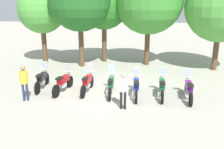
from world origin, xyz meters
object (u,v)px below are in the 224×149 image
object	(u,v)px
motorcycle_2	(87,82)
motorcycle_6	(189,89)
tree_3	(149,0)
motorcycle_4	(136,87)
motorcycle_3	(111,85)
tree_1	(80,0)
tree_4	(221,6)
motorcycle_0	(42,79)
person_0	(24,80)
motorcycle_1	(63,82)
tree_0	(42,10)
tree_2	(104,4)
person_1	(123,88)
motorcycle_5	(162,87)

from	to	relation	value
motorcycle_2	motorcycle_6	xyz separation A→B (m)	(5.00, -0.52, 0.00)
tree_3	motorcycle_2	bearing A→B (deg)	-119.00
motorcycle_4	tree_3	distance (m)	7.53
motorcycle_3	motorcycle_6	size ratio (longest dim) A/B	1.00
tree_1	tree_4	size ratio (longest dim) A/B	1.04
motorcycle_0	person_0	world-z (taller)	person_0
motorcycle_1	motorcycle_2	bearing A→B (deg)	-74.61
motorcycle_2	tree_0	bearing A→B (deg)	41.23
tree_2	motorcycle_0	bearing A→B (deg)	-112.03
person_0	tree_2	world-z (taller)	tree_2
person_1	tree_2	world-z (taller)	tree_2
motorcycle_4	motorcycle_5	world-z (taller)	same
motorcycle_1	tree_2	bearing A→B (deg)	0.13
motorcycle_4	tree_3	xyz separation A→B (m)	(0.77, 6.30, 4.05)
motorcycle_0	motorcycle_1	distance (m)	1.31
tree_0	tree_2	size ratio (longest dim) A/B	0.92
motorcycle_6	motorcycle_0	bearing A→B (deg)	87.92
person_0	tree_0	distance (m)	8.11
tree_0	person_1	bearing A→B (deg)	-51.40
tree_3	person_0	bearing A→B (deg)	-129.35
tree_1	tree_3	xyz separation A→B (m)	(4.63, 0.84, -0.00)
motorcycle_2	person_1	world-z (taller)	person_1
motorcycle_0	tree_0	distance (m)	6.92
motorcycle_6	tree_2	distance (m)	9.46
motorcycle_0	tree_1	bearing A→B (deg)	-15.49
tree_2	tree_4	bearing A→B (deg)	-12.37
person_0	person_1	bearing A→B (deg)	-118.65
motorcycle_0	tree_3	size ratio (longest dim) A/B	0.32
tree_2	tree_3	world-z (taller)	tree_3
person_0	motorcycle_3	bearing A→B (deg)	-95.89
motorcycle_1	motorcycle_5	distance (m)	5.00
motorcycle_3	tree_1	xyz separation A→B (m)	(-2.61, 5.29, 4.05)
tree_1	person_1	bearing A→B (deg)	-64.71
tree_0	tree_1	size ratio (longest dim) A/B	0.84
motorcycle_0	motorcycle_6	xyz separation A→B (m)	(7.50, -0.78, 0.00)
motorcycle_3	tree_4	world-z (taller)	tree_4
motorcycle_1	motorcycle_4	xyz separation A→B (m)	(3.74, -0.31, 0.00)
motorcycle_4	tree_4	bearing A→B (deg)	-45.61
motorcycle_1	motorcycle_5	world-z (taller)	same
motorcycle_1	tree_4	xyz separation A→B (m)	(9.04, 5.04, 3.66)
person_0	tree_3	world-z (taller)	tree_3
motorcycle_2	motorcycle_0	bearing A→B (deg)	89.15
motorcycle_5	person_1	bearing A→B (deg)	133.91
motorcycle_2	tree_3	distance (m)	7.86
tree_1	tree_3	bearing A→B (deg)	10.26
motorcycle_0	motorcycle_5	distance (m)	6.28
motorcycle_4	tree_4	world-z (taller)	tree_4
motorcycle_5	motorcycle_3	bearing A→B (deg)	90.53
tree_1	tree_2	size ratio (longest dim) A/B	1.10
tree_3	motorcycle_5	bearing A→B (deg)	-85.62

